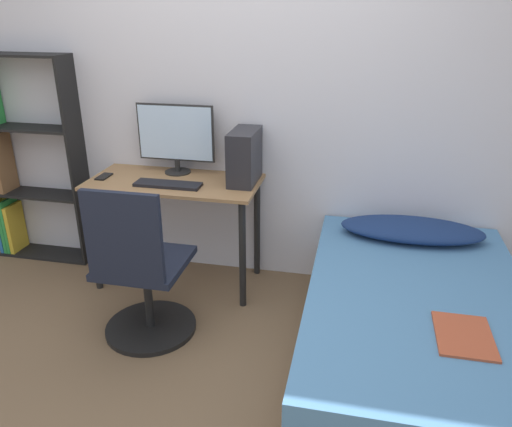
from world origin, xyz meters
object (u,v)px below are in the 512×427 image
(monitor, at_px, (176,136))
(keyboard, at_px, (168,184))
(bookshelf, at_px, (11,161))
(bed, at_px, (414,333))
(office_chair, at_px, (142,281))
(pc_tower, at_px, (245,156))

(monitor, bearing_deg, keyboard, -82.68)
(bookshelf, bearing_deg, bed, -15.61)
(office_chair, xyz_separation_m, monitor, (-0.07, 0.82, 0.64))
(bed, bearing_deg, bookshelf, 164.39)
(bookshelf, bearing_deg, monitor, 0.48)
(office_chair, height_order, keyboard, office_chair)
(bookshelf, bearing_deg, pc_tower, -2.54)
(bed, xyz_separation_m, keyboard, (-1.53, 0.54, 0.52))
(office_chair, bearing_deg, bookshelf, 149.33)
(bookshelf, relative_size, monitor, 2.85)
(pc_tower, bearing_deg, bookshelf, 177.46)
(keyboard, bearing_deg, office_chair, -86.85)
(office_chair, relative_size, bed, 0.53)
(bed, relative_size, keyboard, 4.26)
(office_chair, xyz_separation_m, bed, (1.50, 0.01, -0.13))
(bed, distance_m, keyboard, 1.71)
(keyboard, bearing_deg, pc_tower, 21.78)
(bookshelf, xyz_separation_m, monitor, (1.30, 0.01, 0.25))
(monitor, distance_m, keyboard, 0.37)
(office_chair, bearing_deg, bed, 0.35)
(keyboard, bearing_deg, bed, -19.36)
(office_chair, bearing_deg, monitor, 94.55)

